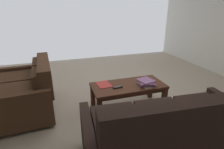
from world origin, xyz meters
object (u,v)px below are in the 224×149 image
(tv_remote, at_px, (118,87))
(book_stack, at_px, (146,83))
(coffee_table, at_px, (128,88))
(loose_magazine, at_px, (104,84))
(sofa_main, at_px, (169,131))
(loveseat_near, at_px, (26,91))

(tv_remote, bearing_deg, book_stack, 174.51)
(coffee_table, xyz_separation_m, loose_magazine, (0.38, -0.12, 0.07))
(coffee_table, xyz_separation_m, book_stack, (-0.26, 0.11, 0.11))
(sofa_main, height_order, coffee_table, sofa_main)
(loveseat_near, bearing_deg, sofa_main, 135.24)
(loveseat_near, bearing_deg, coffee_table, 164.20)
(book_stack, distance_m, tv_remote, 0.47)
(sofa_main, height_order, loose_magazine, sofa_main)
(sofa_main, relative_size, coffee_table, 1.60)
(coffee_table, bearing_deg, loose_magazine, -17.73)
(loveseat_near, bearing_deg, loose_magazine, 164.82)
(coffee_table, xyz_separation_m, tv_remote, (0.21, 0.06, 0.08))
(loveseat_near, xyz_separation_m, coffee_table, (-1.59, 0.45, 0.01))
(coffee_table, height_order, book_stack, book_stack)
(sofa_main, xyz_separation_m, loveseat_near, (1.59, -1.58, -0.02))
(loveseat_near, bearing_deg, book_stack, 163.26)
(loveseat_near, height_order, book_stack, loveseat_near)
(book_stack, bearing_deg, loveseat_near, -16.74)
(sofa_main, xyz_separation_m, loose_magazine, (0.38, -1.25, 0.07))
(tv_remote, bearing_deg, sofa_main, 101.26)
(sofa_main, distance_m, loveseat_near, 2.24)
(book_stack, xyz_separation_m, tv_remote, (0.47, -0.05, -0.03))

